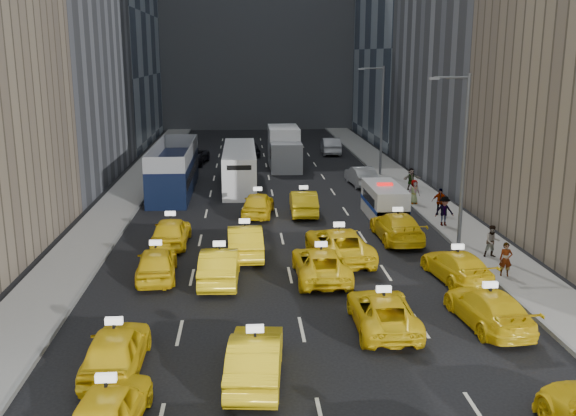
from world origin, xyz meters
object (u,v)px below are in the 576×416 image
nypd_van (384,202)px  double_decker (174,169)px  taxi_0 (108,409)px  box_truck (284,148)px  city_bus (240,167)px  pedestrian_0 (506,259)px

nypd_van → double_decker: bearing=152.9°
taxi_0 → box_truck: bearing=-94.6°
nypd_van → taxi_0: bearing=-113.5°
taxi_0 → double_decker: bearing=-81.8°
taxi_0 → double_decker: size_ratio=0.34×
double_decker → box_truck: box_truck is taller
nypd_van → city_bus: bearing=135.9°
taxi_0 → city_bus: bearing=-90.3°
city_bus → pedestrian_0: 24.95m
taxi_0 → city_bus: city_bus is taller
nypd_van → pedestrian_0: bearing=-69.3°
city_bus → double_decker: bearing=-154.4°
taxi_0 → city_bus: 33.14m
nypd_van → pedestrian_0: 11.74m
box_truck → city_bus: bearing=-115.2°
double_decker → city_bus: bearing=12.3°
city_bus → box_truck: bearing=69.7°
nypd_van → double_decker: (-13.77, 8.77, 0.72)m
taxi_0 → nypd_van: (12.38, 22.44, 0.29)m
pedestrian_0 → city_bus: bearing=133.3°
double_decker → taxi_0: bearing=-95.1°
taxi_0 → city_bus: (3.41, 32.95, 0.76)m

